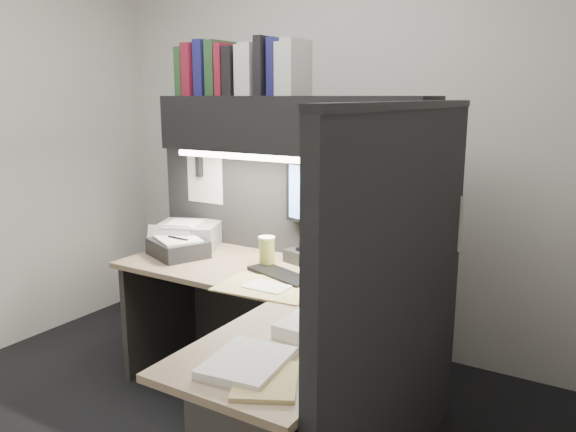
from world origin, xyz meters
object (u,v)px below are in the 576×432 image
Objects in this scene: overhead_shelf at (291,124)px; telephone at (398,283)px; notebook_stack at (178,248)px; printer at (189,235)px; keyboard at (281,275)px; desk at (260,380)px; coffee_cup at (267,253)px; monitor at (321,226)px.

telephone is at bearing -10.69° from overhead_shelf.
telephone is at bearing 4.05° from notebook_stack.
printer is (-0.73, -0.02, -0.70)m from overhead_shelf.
printer is 1.13× the size of notebook_stack.
overhead_shelf reaches higher than keyboard.
telephone is (0.38, 0.62, 0.33)m from desk.
coffee_cup is at bearing 164.43° from keyboard.
keyboard is 2.60× the size of coffee_cup.
keyboard is 0.84m from printer.
telephone is 1.28× the size of coffee_cup.
keyboard is 0.61m from telephone.
overhead_shelf is 4.78× the size of notebook_stack.
keyboard reaches higher than desk.
coffee_cup is 0.57m from notebook_stack.
keyboard is 1.13× the size of printer.
monitor is at bearing 18.80° from notebook_stack.
desk is 3.02× the size of monitor.
monitor is at bearing 36.88° from coffee_cup.
keyboard is (0.09, -0.24, -0.76)m from overhead_shelf.
overhead_shelf is 9.74× the size of coffee_cup.
telephone reaches higher than desk.
keyboard is at bearing -134.97° from telephone.
printer is (-1.41, 0.11, 0.03)m from telephone.
coffee_cup reaches higher than notebook_stack.
monitor is at bearing 17.09° from overhead_shelf.
keyboard is at bearing -38.30° from printer.
keyboard is 0.21m from coffee_cup.
keyboard is 1.28× the size of notebook_stack.
printer reaches higher than keyboard.
notebook_stack reaches higher than telephone.
overhead_shelf reaches higher than coffee_cup.
printer reaches higher than desk.
notebook_stack is at bearing -160.77° from overhead_shelf.
overhead_shelf is 0.71m from coffee_cup.
overhead_shelf is 7.62× the size of telephone.
telephone is 0.63× the size of notebook_stack.
telephone reaches higher than keyboard.
telephone is 1.32m from notebook_stack.
overhead_shelf is 3.75× the size of keyboard.
notebook_stack is at bearing -144.71° from monitor.
keyboard is 0.72m from notebook_stack.
telephone is (0.52, -0.18, -0.18)m from monitor.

